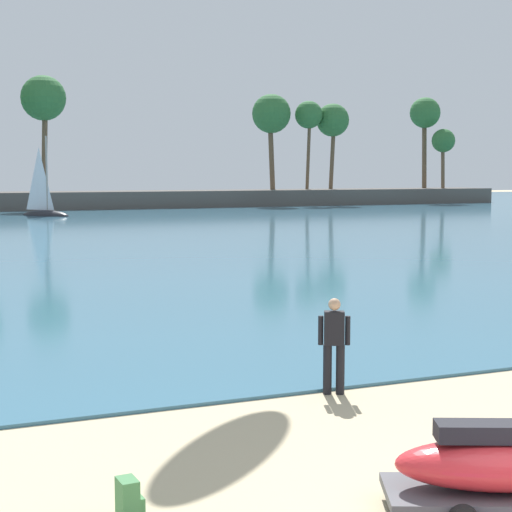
# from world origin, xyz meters

# --- Properties ---
(palm_headland) EXTENTS (116.78, 6.26, 13.41)m
(palm_headland) POSITION_xyz_m (4.59, 77.34, 3.76)
(palm_headland) COLOR #514C47
(palm_headland) RESTS_ON ground
(watercraft_on_trailer) EXTENTS (2.78, 1.97, 1.28)m
(watercraft_on_trailer) POSITION_xyz_m (-0.25, 1.19, 0.52)
(watercraft_on_trailer) COLOR #4C4C51
(watercraft_on_trailer) RESTS_ON ground
(person_at_waterline) EXTENTS (0.51, 0.32, 1.67)m
(person_at_waterline) POSITION_xyz_m (0.38, 6.29, 0.89)
(person_at_waterline) COLOR black
(person_at_waterline) RESTS_ON ground
(backpack_by_trailer) EXTENTS (0.29, 0.31, 0.44)m
(backpack_by_trailer) POSITION_xyz_m (-4.11, 2.69, 0.21)
(backpack_by_trailer) COLOR #47844C
(backpack_by_trailer) RESTS_ON ground
(sailboat_near_shore) EXTENTS (4.27, 4.83, 7.23)m
(sailboat_near_shore) POSITION_xyz_m (4.19, 65.20, 0.71)
(sailboat_near_shore) COLOR black
(sailboat_near_shore) RESTS_ON sea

